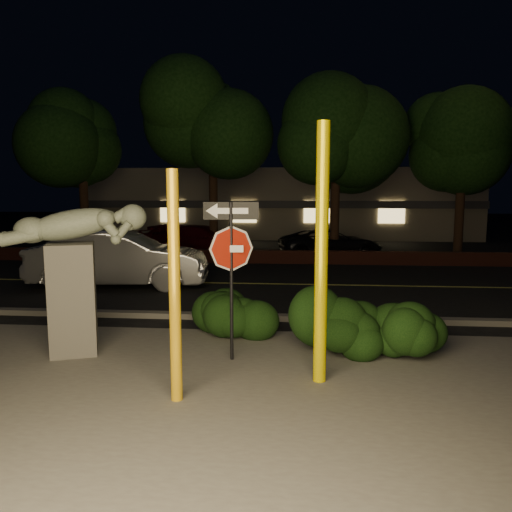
{
  "coord_description": "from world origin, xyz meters",
  "views": [
    {
      "loc": [
        1.14,
        -7.45,
        2.74
      ],
      "look_at": [
        0.37,
        1.2,
        1.6
      ],
      "focal_mm": 35.0,
      "sensor_mm": 36.0,
      "label": 1
    }
  ],
  "objects_px": {
    "yellow_pole_left": "(175,288)",
    "signpost": "(231,249)",
    "sculpture": "(74,263)",
    "parked_car_darkred": "(203,240)",
    "parked_car_dark": "(330,243)",
    "parked_car_red": "(182,238)",
    "silver_sedan": "(120,259)",
    "yellow_pole_right": "(321,256)"
  },
  "relations": [
    {
      "from": "yellow_pole_right",
      "to": "parked_car_red",
      "type": "relative_size",
      "value": 0.9
    },
    {
      "from": "signpost",
      "to": "parked_car_red",
      "type": "distance_m",
      "value": 14.22
    },
    {
      "from": "parked_car_dark",
      "to": "parked_car_darkred",
      "type": "bearing_deg",
      "value": 74.54
    },
    {
      "from": "parked_car_dark",
      "to": "parked_car_red",
      "type": "bearing_deg",
      "value": 70.0
    },
    {
      "from": "signpost",
      "to": "silver_sedan",
      "type": "distance_m",
      "value": 7.23
    },
    {
      "from": "sculpture",
      "to": "yellow_pole_left",
      "type": "bearing_deg",
      "value": -60.39
    },
    {
      "from": "yellow_pole_right",
      "to": "signpost",
      "type": "relative_size",
      "value": 1.43
    },
    {
      "from": "parked_car_red",
      "to": "parked_car_dark",
      "type": "height_order",
      "value": "parked_car_red"
    },
    {
      "from": "yellow_pole_left",
      "to": "signpost",
      "type": "xyz_separation_m",
      "value": [
        0.5,
        1.63,
        0.32
      ]
    },
    {
      "from": "yellow_pole_left",
      "to": "parked_car_dark",
      "type": "xyz_separation_m",
      "value": [
        2.82,
        14.55,
        -0.92
      ]
    },
    {
      "from": "sculpture",
      "to": "parked_car_darkred",
      "type": "height_order",
      "value": "sculpture"
    },
    {
      "from": "yellow_pole_left",
      "to": "signpost",
      "type": "height_order",
      "value": "yellow_pole_left"
    },
    {
      "from": "signpost",
      "to": "sculpture",
      "type": "distance_m",
      "value": 2.67
    },
    {
      "from": "parked_car_darkred",
      "to": "parked_car_dark",
      "type": "xyz_separation_m",
      "value": [
        5.38,
        -0.12,
        -0.05
      ]
    },
    {
      "from": "yellow_pole_left",
      "to": "silver_sedan",
      "type": "relative_size",
      "value": 0.61
    },
    {
      "from": "sculpture",
      "to": "parked_car_dark",
      "type": "distance_m",
      "value": 13.76
    },
    {
      "from": "parked_car_darkred",
      "to": "sculpture",
      "type": "bearing_deg",
      "value": -166.28
    },
    {
      "from": "sculpture",
      "to": "parked_car_dark",
      "type": "xyz_separation_m",
      "value": [
        4.97,
        12.8,
        -0.96
      ]
    },
    {
      "from": "yellow_pole_right",
      "to": "sculpture",
      "type": "bearing_deg",
      "value": 167.09
    },
    {
      "from": "silver_sedan",
      "to": "parked_car_darkred",
      "type": "bearing_deg",
      "value": -14.18
    },
    {
      "from": "parked_car_darkred",
      "to": "silver_sedan",
      "type": "bearing_deg",
      "value": -175.87
    },
    {
      "from": "sculpture",
      "to": "parked_car_red",
      "type": "relative_size",
      "value": 0.62
    },
    {
      "from": "silver_sedan",
      "to": "parked_car_dark",
      "type": "height_order",
      "value": "silver_sedan"
    },
    {
      "from": "yellow_pole_left",
      "to": "parked_car_red",
      "type": "height_order",
      "value": "yellow_pole_left"
    },
    {
      "from": "yellow_pole_right",
      "to": "sculpture",
      "type": "relative_size",
      "value": 1.46
    },
    {
      "from": "sculpture",
      "to": "parked_car_darkred",
      "type": "bearing_deg",
      "value": 70.57
    },
    {
      "from": "yellow_pole_left",
      "to": "parked_car_darkred",
      "type": "bearing_deg",
      "value": 99.91
    },
    {
      "from": "yellow_pole_left",
      "to": "sculpture",
      "type": "height_order",
      "value": "yellow_pole_left"
    },
    {
      "from": "sculpture",
      "to": "parked_car_darkred",
      "type": "relative_size",
      "value": 0.57
    },
    {
      "from": "yellow_pole_left",
      "to": "silver_sedan",
      "type": "distance_m",
      "value": 8.35
    },
    {
      "from": "signpost",
      "to": "yellow_pole_right",
      "type": "bearing_deg",
      "value": -35.59
    },
    {
      "from": "parked_car_red",
      "to": "parked_car_dark",
      "type": "relative_size",
      "value": 0.97
    },
    {
      "from": "signpost",
      "to": "sculpture",
      "type": "height_order",
      "value": "signpost"
    },
    {
      "from": "silver_sedan",
      "to": "parked_car_red",
      "type": "relative_size",
      "value": 1.21
    },
    {
      "from": "yellow_pole_left",
      "to": "parked_car_dark",
      "type": "distance_m",
      "value": 14.85
    },
    {
      "from": "silver_sedan",
      "to": "yellow_pole_right",
      "type": "bearing_deg",
      "value": -147.41
    },
    {
      "from": "signpost",
      "to": "parked_car_darkred",
      "type": "bearing_deg",
      "value": 97.58
    },
    {
      "from": "yellow_pole_left",
      "to": "yellow_pole_right",
      "type": "relative_size",
      "value": 0.82
    },
    {
      "from": "signpost",
      "to": "parked_car_dark",
      "type": "relative_size",
      "value": 0.61
    },
    {
      "from": "silver_sedan",
      "to": "parked_car_red",
      "type": "height_order",
      "value": "silver_sedan"
    },
    {
      "from": "parked_car_red",
      "to": "parked_car_darkred",
      "type": "distance_m",
      "value": 1.16
    },
    {
      "from": "yellow_pole_right",
      "to": "parked_car_darkred",
      "type": "distance_m",
      "value": 14.58
    }
  ]
}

